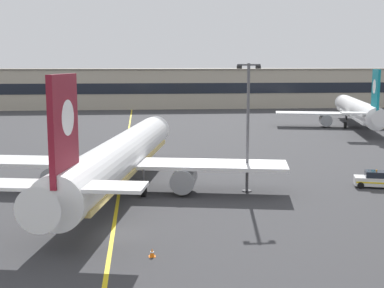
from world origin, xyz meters
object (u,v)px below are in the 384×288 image
airliner_foreground (120,157)px  airliner_background (358,111)px  apron_lamp_post (248,125)px  safety_cone_by_nose_gear (137,159)px  safety_cone_by_tail (152,253)px  service_car_nearest (376,180)px

airliner_foreground → airliner_background: 64.51m
airliner_background → apron_lamp_post: apron_lamp_post is taller
airliner_foreground → airliner_background: size_ratio=1.03×
safety_cone_by_nose_gear → safety_cone_by_tail: 33.95m
airliner_foreground → safety_cone_by_tail: airliner_foreground is taller
apron_lamp_post → safety_cone_by_nose_gear: (-10.68, 17.22, -6.21)m
apron_lamp_post → service_car_nearest: bearing=1.8°
service_car_nearest → safety_cone_by_tail: bearing=-143.2°
airliner_foreground → service_car_nearest: size_ratio=9.08×
safety_cone_by_nose_gear → apron_lamp_post: bearing=-58.2°
apron_lamp_post → airliner_foreground: bearing=174.5°
service_car_nearest → safety_cone_by_nose_gear: service_car_nearest is taller
safety_cone_by_nose_gear → airliner_foreground: bearing=-95.4°
service_car_nearest → airliner_foreground: bearing=178.3°
safety_cone_by_tail → safety_cone_by_nose_gear: bearing=91.8°
airliner_foreground → service_car_nearest: 25.61m
airliner_foreground → airliner_background: airliner_foreground is taller
apron_lamp_post → safety_cone_by_tail: 20.26m
airliner_foreground → apron_lamp_post: size_ratio=3.34×
airliner_background → apron_lamp_post: size_ratio=3.24×
apron_lamp_post → safety_cone_by_tail: (-9.60, -16.72, -6.21)m
apron_lamp_post → service_car_nearest: (13.27, 0.42, -5.70)m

